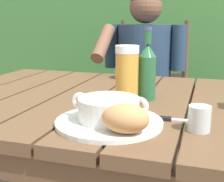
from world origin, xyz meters
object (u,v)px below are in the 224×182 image
Objects in this scene: diner_bowl at (129,72)px; table_knife at (170,119)px; soup_bowl at (109,108)px; bread_roll at (125,118)px; serving_plate at (109,122)px; beer_glass at (127,74)px; chair_near_diner at (148,101)px; person_eating at (142,73)px; beer_bottle at (147,71)px; water_glass_small at (199,119)px.

table_knife is at bearing -65.11° from diner_bowl.
bread_roll is (0.07, -0.08, 0.00)m from soup_bowl.
serving_plate is at bearing 97.13° from soup_bowl.
beer_glass reaches higher than bread_roll.
chair_near_diner reaches higher than diner_bowl.
diner_bowl is at bearing 114.89° from table_knife.
person_eating reaches higher than soup_bowl.
beer_glass is at bearing -143.14° from beer_bottle.
beer_bottle is at bearing -66.64° from diner_bowl.
chair_near_diner is 7.56× the size of diner_bowl.
soup_bowl is 1.36× the size of table_knife.
soup_bowl is (0.12, -1.22, 0.30)m from chair_near_diner.
beer_bottle is at bearing 117.48° from table_knife.
chair_near_diner is 15.07× the size of water_glass_small.
person_eating reaches higher than water_glass_small.
soup_bowl reaches higher than serving_plate.
person_eating is at bearing 90.51° from diner_bowl.
beer_bottle is 1.92× the size of diner_bowl.
bread_roll reaches higher than table_knife.
soup_bowl is at bearing -84.44° from chair_near_diner.
chair_near_diner is 0.84× the size of person_eating.
chair_near_diner is 5.17× the size of beer_glass.
chair_near_diner is 0.61m from diner_bowl.
water_glass_small reaches higher than serving_plate.
water_glass_small is (0.36, -0.99, 0.06)m from person_eating.
chair_near_diner is 1.26m from soup_bowl.
diner_bowl is (-0.16, 0.38, -0.08)m from beer_bottle.
table_knife is at bearing 60.84° from bread_roll.
serving_plate is at bearing -80.06° from diner_bowl.
bread_roll is at bearing -86.50° from beer_bottle.
diner_bowl reaches higher than serving_plate.
chair_near_diner is at bearing 95.56° from serving_plate.
beer_bottle is 3.82× the size of water_glass_small.
bread_roll is 0.78m from diner_bowl.
diner_bowl is at bearing 118.52° from water_glass_small.
table_knife is (-0.08, 0.06, -0.03)m from water_glass_small.
bread_roll reaches higher than serving_plate.
table_knife is (0.09, 0.16, -0.04)m from bread_roll.
soup_bowl is 0.26m from beer_glass.
chair_near_diner is 1.34m from bread_roll.
person_eating is 1.02m from soup_bowl.
beer_bottle reaches higher than diner_bowl.
diner_bowl is at bearing 103.86° from bread_roll.
table_knife is (0.28, -1.13, 0.26)m from chair_near_diner.
water_glass_small is at bearing -37.31° from table_knife.
beer_bottle is 0.35m from water_glass_small.
water_glass_small is at bearing -70.06° from person_eating.
serving_plate is 0.11m from bread_roll.
chair_near_diner reaches higher than beer_glass.
water_glass_small is at bearing -55.19° from beer_bottle.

